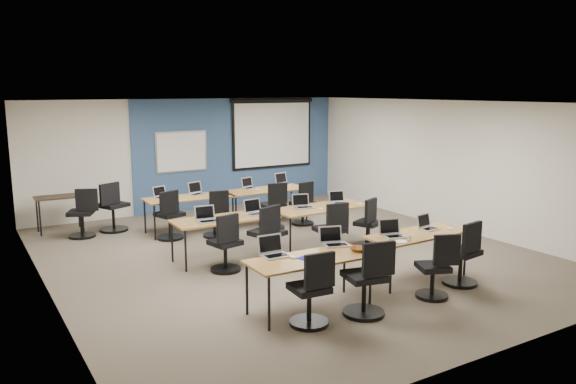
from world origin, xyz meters
TOP-DOWN VIEW (x-y plane):
  - floor at (0.00, 0.00)m, footprint 8.00×9.00m
  - ceiling at (0.00, 0.00)m, footprint 8.00×9.00m
  - wall_back at (0.00, 4.50)m, footprint 8.00×0.04m
  - wall_front at (0.00, -4.50)m, footprint 8.00×0.04m
  - wall_left at (-4.00, 0.00)m, footprint 0.04×9.00m
  - wall_right at (4.00, 0.00)m, footprint 0.04×9.00m
  - blue_accent_panel at (1.25, 4.47)m, footprint 5.50×0.04m
  - whiteboard at (-0.30, 4.43)m, footprint 1.28×0.03m
  - projector_screen at (2.20, 4.41)m, footprint 2.40×0.10m
  - training_table_front_left at (-1.09, -2.36)m, footprint 1.71×0.71m
  - training_table_front_right at (1.02, -2.17)m, footprint 1.67×0.70m
  - training_table_mid_left at (-1.08, 0.33)m, footprint 1.83×0.76m
  - training_table_mid_right at (0.88, 0.24)m, footprint 1.92×0.80m
  - training_table_back_left at (-0.90, 2.48)m, footprint 1.81×0.76m
  - training_table_back_right at (0.88, 2.44)m, footprint 1.90×0.79m
  - laptop_0 at (-1.46, -2.03)m, footprint 0.36×0.30m
  - mouse_0 at (-1.30, -2.26)m, footprint 0.07×0.11m
  - task_chair_0 at (-1.36, -2.81)m, footprint 0.50×0.50m
  - laptop_1 at (-0.46, -2.02)m, footprint 0.34×0.29m
  - mouse_1 at (-0.32, -2.32)m, footprint 0.07×0.10m
  - task_chair_1 at (-0.57, -2.92)m, footprint 0.55×0.55m
  - laptop_2 at (0.58, -2.11)m, footprint 0.34×0.29m
  - mouse_2 at (0.69, -2.23)m, footprint 0.09×0.12m
  - task_chair_2 at (0.67, -2.93)m, footprint 0.49×0.46m
  - laptop_3 at (1.36, -2.04)m, footprint 0.30×0.26m
  - mouse_3 at (1.65, -2.26)m, footprint 0.08×0.10m
  - task_chair_3 at (1.41, -2.75)m, footprint 0.53×0.53m
  - laptop_4 at (-1.45, 0.27)m, footprint 0.34×0.29m
  - mouse_4 at (-1.21, 0.17)m, footprint 0.08×0.11m
  - task_chair_4 at (-1.38, -0.33)m, footprint 0.50×0.50m
  - laptop_5 at (-0.49, 0.34)m, footprint 0.35×0.30m
  - mouse_5 at (-0.31, 0.07)m, footprint 0.07×0.10m
  - task_chair_5 at (-0.60, -0.34)m, footprint 0.58×0.57m
  - laptop_6 at (0.55, 0.37)m, footprint 0.33×0.28m
  - mouse_6 at (0.73, 0.04)m, footprint 0.09×0.12m
  - task_chair_6 at (0.53, -0.58)m, footprint 0.53×0.53m
  - laptop_7 at (1.37, 0.35)m, footprint 0.31×0.26m
  - mouse_7 at (1.64, 0.02)m, footprint 0.08×0.11m
  - task_chair_7 at (1.51, -0.40)m, footprint 0.50×0.47m
  - laptop_8 at (-1.42, 2.71)m, footprint 0.30×0.26m
  - mouse_8 at (-1.20, 2.50)m, footprint 0.08×0.10m
  - task_chair_8 at (-1.47, 2.06)m, footprint 0.53×0.52m
  - laptop_9 at (-0.65, 2.69)m, footprint 0.34×0.29m
  - mouse_9 at (-0.24, 2.54)m, footprint 0.07×0.10m
  - task_chair_9 at (-0.63, 1.76)m, footprint 0.48×0.48m
  - laptop_10 at (0.64, 2.76)m, footprint 0.31×0.26m
  - mouse_10 at (0.69, 2.46)m, footprint 0.07×0.10m
  - task_chair_10 at (0.69, 1.73)m, footprint 0.53×0.53m
  - laptop_11 at (1.54, 2.78)m, footprint 0.36×0.31m
  - mouse_11 at (1.58, 2.54)m, footprint 0.07×0.11m
  - task_chair_11 at (1.44, 1.72)m, footprint 0.49×0.49m
  - blue_mousepad at (-1.12, -2.37)m, footprint 0.31×0.28m
  - snack_bowl at (-0.36, -2.45)m, footprint 0.31×0.31m
  - snack_plate at (0.47, -2.41)m, footprint 0.18×0.18m
  - coffee_cup at (0.64, -2.40)m, footprint 0.06×0.06m
  - utility_table at (-3.21, 3.86)m, footprint 0.94×0.52m
  - spare_chair_a at (-2.27, 3.29)m, footprint 0.62×0.58m
  - spare_chair_b at (-2.90, 3.11)m, footprint 0.57×0.53m

SIDE VIEW (x-z plane):
  - floor at x=0.00m, z-range -0.01..0.01m
  - task_chair_2 at x=0.67m, z-range -0.09..0.87m
  - task_chair_7 at x=1.51m, z-range -0.09..0.87m
  - task_chair_9 at x=-0.63m, z-range -0.09..0.88m
  - task_chair_11 at x=1.44m, z-range -0.09..0.88m
  - task_chair_4 at x=-1.38m, z-range -0.09..0.89m
  - task_chair_0 at x=-1.36m, z-range -0.09..0.90m
  - task_chair_8 at x=-1.47m, z-range -0.09..0.91m
  - task_chair_6 at x=0.53m, z-range -0.09..0.92m
  - spare_chair_b at x=-2.90m, z-range -0.09..0.92m
  - task_chair_3 at x=1.41m, z-range -0.09..0.92m
  - task_chair_10 at x=0.69m, z-range -0.09..0.92m
  - task_chair_1 at x=-0.57m, z-range -0.09..0.94m
  - task_chair_5 at x=-0.60m, z-range -0.09..0.95m
  - spare_chair_a at x=-2.27m, z-range -0.09..0.96m
  - utility_table at x=-3.21m, z-range 0.28..1.03m
  - training_table_front_right at x=1.02m, z-range 0.32..1.05m
  - training_table_front_left at x=-1.09m, z-range 0.32..1.05m
  - training_table_back_left at x=-0.90m, z-range 0.32..1.05m
  - training_table_mid_left at x=-1.08m, z-range 0.32..1.05m
  - training_table_back_right at x=0.88m, z-range 0.32..1.05m
  - training_table_mid_right at x=0.88m, z-range 0.32..1.05m
  - blue_mousepad at x=-1.12m, z-range 0.73..0.74m
  - snack_plate at x=0.47m, z-range 0.73..0.74m
  - mouse_3 at x=1.65m, z-range 0.73..0.76m
  - mouse_8 at x=-1.20m, z-range 0.73..0.76m
  - mouse_5 at x=-0.31m, z-range 0.73..0.76m
  - mouse_7 at x=1.64m, z-range 0.73..0.76m
  - mouse_1 at x=-0.32m, z-range 0.72..0.76m
  - mouse_9 at x=-0.24m, z-range 0.72..0.76m
  - mouse_11 at x=1.58m, z-range 0.72..0.76m
  - mouse_10 at x=0.69m, z-range 0.72..0.76m
  - mouse_4 at x=-1.21m, z-range 0.72..0.76m
  - mouse_0 at x=-1.30m, z-range 0.72..0.76m
  - mouse_6 at x=0.73m, z-range 0.72..0.76m
  - mouse_2 at x=0.69m, z-range 0.72..0.76m
  - snack_bowl at x=-0.36m, z-range 0.73..0.79m
  - coffee_cup at x=0.64m, z-range 0.74..0.79m
  - laptop_8 at x=-1.42m, z-range 0.67..0.90m
  - laptop_3 at x=1.36m, z-range 0.67..0.90m
  - laptop_7 at x=1.37m, z-range 0.67..0.91m
  - laptop_10 at x=0.64m, z-range 0.67..0.91m
  - laptop_6 at x=0.55m, z-range 0.67..0.92m
  - laptop_9 at x=-0.65m, z-range 0.67..0.92m
  - laptop_1 at x=-0.46m, z-range 0.66..0.92m
  - laptop_2 at x=0.58m, z-range 0.66..0.92m
  - laptop_4 at x=-1.45m, z-range 0.66..0.92m
  - laptop_5 at x=-0.49m, z-range 0.66..0.93m
  - laptop_0 at x=-1.46m, z-range 0.66..0.93m
  - laptop_11 at x=1.54m, z-range 0.66..0.93m
  - wall_back at x=0.00m, z-range 0.00..2.70m
  - wall_front at x=0.00m, z-range 0.00..2.70m
  - wall_left at x=-4.00m, z-range 0.00..2.70m
  - wall_right at x=4.00m, z-range 0.00..2.70m
  - blue_accent_panel at x=1.25m, z-range 0.00..2.70m
  - whiteboard at x=-0.30m, z-range 0.96..1.94m
  - projector_screen at x=2.20m, z-range 0.98..2.80m
  - ceiling at x=0.00m, z-range 2.69..2.71m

